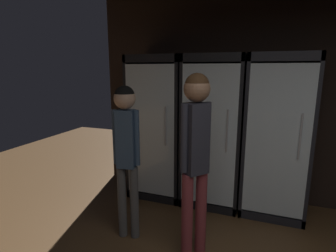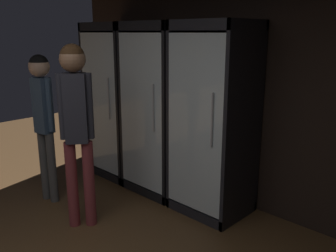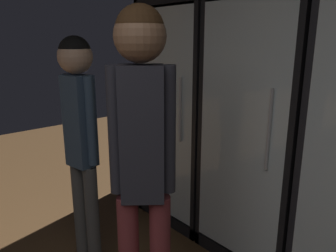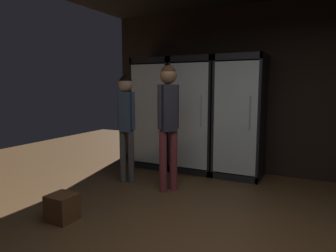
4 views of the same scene
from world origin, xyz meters
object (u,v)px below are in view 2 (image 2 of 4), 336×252
(cooler_far_left, at_px, (122,102))
(shopper_far, at_px, (76,116))
(cooler_center, at_px, (216,122))
(cooler_left, at_px, (163,111))
(shopper_near, at_px, (43,109))

(cooler_far_left, bearing_deg, shopper_far, -55.23)
(shopper_far, bearing_deg, cooler_center, 59.09)
(cooler_far_left, xyz_separation_m, cooler_left, (0.77, 0.00, 0.00))
(cooler_left, relative_size, shopper_far, 1.12)
(shopper_far, bearing_deg, cooler_far_left, 124.77)
(shopper_far, bearing_deg, shopper_near, 176.23)
(cooler_far_left, relative_size, cooler_left, 1.00)
(cooler_center, xyz_separation_m, shopper_near, (-1.44, -1.14, 0.10))
(cooler_left, distance_m, cooler_center, 0.77)
(cooler_far_left, distance_m, cooler_left, 0.77)
(cooler_left, bearing_deg, cooler_far_left, -179.97)
(cooler_left, relative_size, cooler_center, 1.00)
(cooler_center, distance_m, shopper_near, 1.84)
(cooler_far_left, distance_m, cooler_center, 1.53)
(cooler_far_left, height_order, cooler_center, same)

